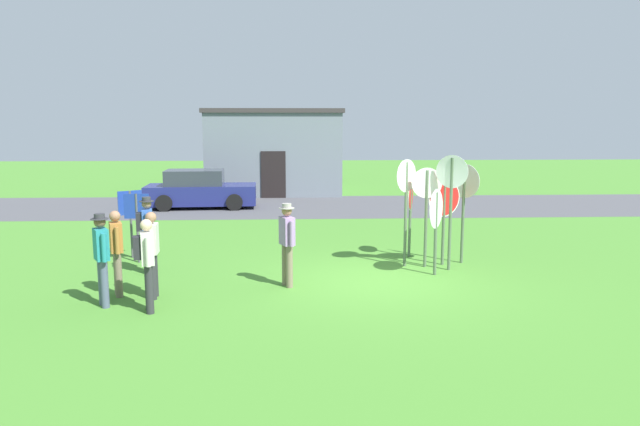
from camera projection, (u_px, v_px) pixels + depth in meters
name	position (u px, v px, depth m)	size (l,w,h in m)	color
ground_plane	(375.00, 281.00, 12.49)	(80.00, 80.00, 0.00)	#47842D
street_asphalt	(336.00, 206.00, 23.69)	(60.00, 6.40, 0.01)	#4C4C51
building_background	(275.00, 150.00, 28.60)	(6.40, 5.68, 3.99)	slate
parked_car_on_street	(200.00, 190.00, 23.15)	(4.39, 2.19, 1.51)	navy
stop_sign_leaning_right	(451.00, 192.00, 13.17)	(0.62, 0.43, 2.65)	#51664C
stop_sign_nearest	(444.00, 207.00, 13.72)	(0.83, 0.36, 2.06)	#51664C
stop_sign_far_back	(436.00, 217.00, 12.81)	(0.48, 0.75, 1.93)	#51664C
stop_sign_center_cluster	(426.00, 200.00, 13.50)	(0.71, 0.07, 2.34)	#51664C
stop_sign_low_front	(464.00, 195.00, 13.88)	(0.56, 0.61, 2.40)	#51664C
stop_sign_rear_right	(406.00, 194.00, 13.54)	(0.55, 0.55, 2.53)	#51664C
stop_sign_rear_left	(410.00, 206.00, 14.59)	(0.26, 0.68, 1.91)	#51664C
person_in_blue	(152.00, 250.00, 11.16)	(0.25, 0.57, 1.69)	#2D2D33
person_in_teal	(147.00, 229.00, 12.98)	(0.42, 0.56, 1.74)	#4C5670
person_holding_notes	(146.00, 259.00, 10.32)	(0.42, 0.55, 1.69)	#2D2D33
person_with_sunhat	(287.00, 240.00, 11.96)	(0.35, 0.53, 1.74)	#7A6B56
person_near_signs	(102.00, 254.00, 10.65)	(0.37, 0.51, 1.74)	#4C5670
person_on_left	(117.00, 248.00, 11.30)	(0.34, 0.54, 1.69)	#7A6B56
info_panel_leftmost	(131.00, 212.00, 14.48)	(0.51, 0.35, 1.70)	#4C4C51
info_panel_middle	(137.00, 215.00, 13.97)	(0.60, 0.06, 1.68)	#4C4C51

